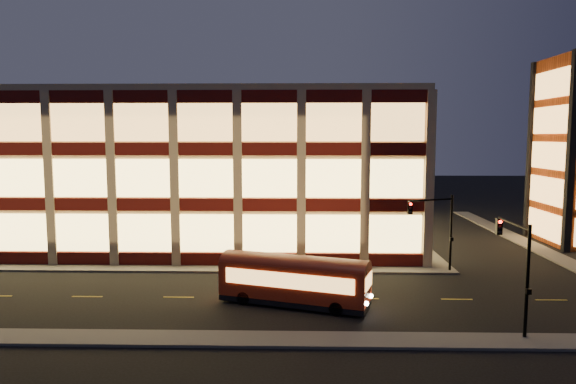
{
  "coord_description": "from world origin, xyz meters",
  "views": [
    {
      "loc": [
        11.89,
        -38.25,
        10.41
      ],
      "look_at": [
        10.81,
        8.0,
        5.41
      ],
      "focal_mm": 32.0,
      "sensor_mm": 36.0,
      "label": 1
    }
  ],
  "objects": [
    {
      "name": "ground",
      "position": [
        0.0,
        0.0,
        0.0
      ],
      "size": [
        200.0,
        200.0,
        0.0
      ],
      "primitive_type": "plane",
      "color": "black",
      "rests_on": "ground"
    },
    {
      "name": "sidewalk_office_south",
      "position": [
        -3.0,
        1.0,
        0.07
      ],
      "size": [
        54.0,
        2.0,
        0.15
      ],
      "primitive_type": "cube",
      "color": "#514F4C",
      "rests_on": "ground"
    },
    {
      "name": "sidewalk_office_east",
      "position": [
        23.0,
        17.0,
        0.07
      ],
      "size": [
        2.0,
        30.0,
        0.15
      ],
      "primitive_type": "cube",
      "color": "#514F4C",
      "rests_on": "ground"
    },
    {
      "name": "sidewalk_tower_west",
      "position": [
        34.0,
        17.0,
        0.07
      ],
      "size": [
        2.0,
        30.0,
        0.15
      ],
      "primitive_type": "cube",
      "color": "#514F4C",
      "rests_on": "ground"
    },
    {
      "name": "sidewalk_near",
      "position": [
        0.0,
        -13.0,
        0.07
      ],
      "size": [
        100.0,
        2.0,
        0.15
      ],
      "primitive_type": "cube",
      "color": "#514F4C",
      "rests_on": "ground"
    },
    {
      "name": "office_building",
      "position": [
        -2.91,
        16.91,
        7.25
      ],
      "size": [
        50.45,
        30.45,
        14.5
      ],
      "color": "tan",
      "rests_on": "ground"
    },
    {
      "name": "traffic_signal_far",
      "position": [
        22.21,
        0.24,
        4.11
      ],
      "size": [
        3.79,
        1.87,
        6.0
      ],
      "color": "black",
      "rests_on": "ground"
    },
    {
      "name": "traffic_signal_near",
      "position": [
        23.5,
        -11.03,
        4.13
      ],
      "size": [
        0.32,
        4.45,
        6.0
      ],
      "color": "black",
      "rests_on": "ground"
    },
    {
      "name": "trolley_bus",
      "position": [
        11.54,
        -7.3,
        1.74
      ],
      "size": [
        9.5,
        5.08,
        3.13
      ],
      "rotation": [
        0.0,
        0.0,
        -0.32
      ],
      "color": "#971D08",
      "rests_on": "ground"
    }
  ]
}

